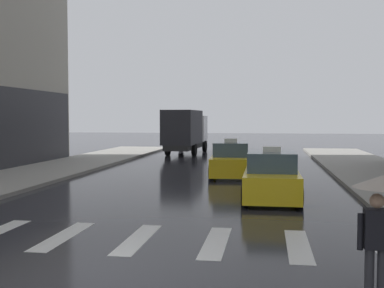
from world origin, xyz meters
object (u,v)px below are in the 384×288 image
at_px(box_truck, 185,130).
at_px(taxi_lead, 271,178).
at_px(pedestrian_with_umbrella, 382,203).
at_px(taxi_second, 231,161).

bearing_deg(box_truck, taxi_lead, -71.79).
xyz_separation_m(taxi_lead, pedestrian_with_umbrella, (1.55, -9.08, 0.79)).
height_order(taxi_lead, pedestrian_with_umbrella, pedestrian_with_umbrella).
xyz_separation_m(taxi_lead, taxi_second, (-1.87, 6.18, 0.00)).
height_order(taxi_second, pedestrian_with_umbrella, pedestrian_with_umbrella).
height_order(taxi_lead, taxi_second, same).
bearing_deg(taxi_lead, box_truck, 108.21).
relative_size(taxi_lead, box_truck, 0.60).
xyz_separation_m(box_truck, pedestrian_with_umbrella, (7.91, -28.45, -0.34)).
bearing_deg(box_truck, taxi_second, -71.16).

